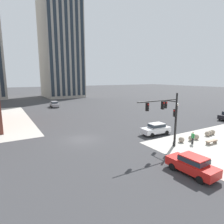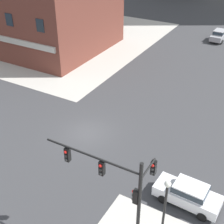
{
  "view_description": "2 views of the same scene",
  "coord_description": "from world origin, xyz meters",
  "px_view_note": "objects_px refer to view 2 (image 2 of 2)",
  "views": [
    {
      "loc": [
        -9.13,
        -23.53,
        8.31
      ],
      "look_at": [
        5.26,
        0.69,
        3.21
      ],
      "focal_mm": 30.67,
      "sensor_mm": 36.0,
      "label": 1
    },
    {
      "loc": [
        13.28,
        -18.84,
        16.58
      ],
      "look_at": [
        1.5,
        1.85,
        1.69
      ],
      "focal_mm": 50.45,
      "sensor_mm": 36.0,
      "label": 2
    }
  ],
  "objects_px": {
    "car_parked_curb": "(188,193)",
    "car_cross_eastbound": "(219,35)",
    "street_lamp_corner_near": "(165,207)",
    "traffic_signal_main": "(122,188)"
  },
  "relations": [
    {
      "from": "traffic_signal_main",
      "to": "car_parked_curb",
      "type": "bearing_deg",
      "value": 60.07
    },
    {
      "from": "street_lamp_corner_near",
      "to": "car_cross_eastbound",
      "type": "distance_m",
      "value": 38.65
    },
    {
      "from": "street_lamp_corner_near",
      "to": "car_parked_curb",
      "type": "bearing_deg",
      "value": 84.87
    },
    {
      "from": "traffic_signal_main",
      "to": "street_lamp_corner_near",
      "type": "xyz_separation_m",
      "value": [
        2.27,
        0.64,
        -0.88
      ]
    },
    {
      "from": "car_cross_eastbound",
      "to": "car_parked_curb",
      "type": "xyz_separation_m",
      "value": [
        6.18,
        -34.23,
        0.0
      ]
    },
    {
      "from": "street_lamp_corner_near",
      "to": "traffic_signal_main",
      "type": "bearing_deg",
      "value": -164.2
    },
    {
      "from": "street_lamp_corner_near",
      "to": "car_cross_eastbound",
      "type": "xyz_separation_m",
      "value": [
        -5.83,
        38.14,
        -2.34
      ]
    },
    {
      "from": "car_parked_curb",
      "to": "car_cross_eastbound",
      "type": "bearing_deg",
      "value": 100.24
    },
    {
      "from": "street_lamp_corner_near",
      "to": "car_cross_eastbound",
      "type": "bearing_deg",
      "value": 98.7
    },
    {
      "from": "street_lamp_corner_near",
      "to": "car_cross_eastbound",
      "type": "height_order",
      "value": "street_lamp_corner_near"
    }
  ]
}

